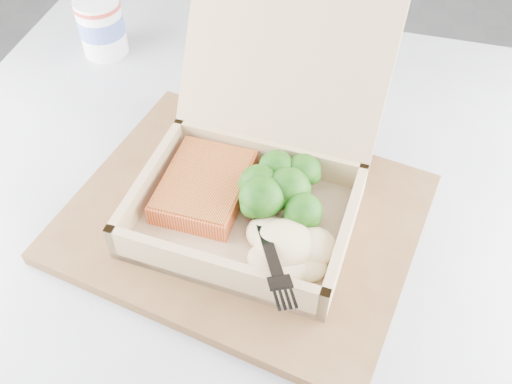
{
  "coord_description": "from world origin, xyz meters",
  "views": [
    {
      "loc": [
        -0.25,
        -0.37,
        1.27
      ],
      "look_at": [
        -0.27,
        0.04,
        0.8
      ],
      "focal_mm": 40.0,
      "sensor_mm": 36.0,
      "label": 1
    }
  ],
  "objects_px": {
    "takeout_container": "(258,163)",
    "paper_cup": "(101,25)",
    "serving_tray": "(243,218)",
    "cafe_table": "(245,307)"
  },
  "relations": [
    {
      "from": "serving_tray",
      "to": "takeout_container",
      "type": "relative_size",
      "value": 1.14
    },
    {
      "from": "cafe_table",
      "to": "takeout_container",
      "type": "distance_m",
      "value": 0.26
    },
    {
      "from": "cafe_table",
      "to": "takeout_container",
      "type": "relative_size",
      "value": 3.12
    },
    {
      "from": "takeout_container",
      "to": "paper_cup",
      "type": "relative_size",
      "value": 3.87
    },
    {
      "from": "cafe_table",
      "to": "paper_cup",
      "type": "distance_m",
      "value": 0.46
    },
    {
      "from": "cafe_table",
      "to": "serving_tray",
      "type": "distance_m",
      "value": 0.2
    },
    {
      "from": "paper_cup",
      "to": "serving_tray",
      "type": "bearing_deg",
      "value": -54.78
    },
    {
      "from": "takeout_container",
      "to": "paper_cup",
      "type": "distance_m",
      "value": 0.38
    },
    {
      "from": "takeout_container",
      "to": "paper_cup",
      "type": "bearing_deg",
      "value": 146.37
    },
    {
      "from": "serving_tray",
      "to": "paper_cup",
      "type": "distance_m",
      "value": 0.4
    }
  ]
}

